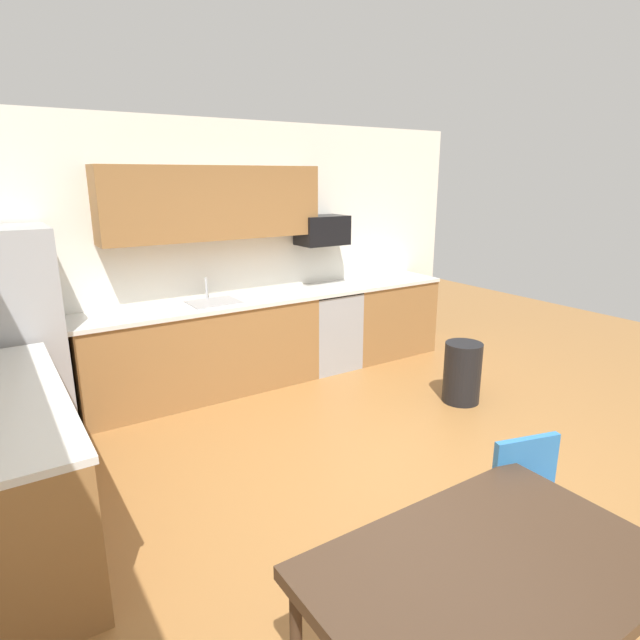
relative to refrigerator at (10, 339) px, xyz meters
name	(u,v)px	position (x,y,z in m)	size (l,w,h in m)	color
ground_plane	(395,483)	(2.18, -2.22, -0.89)	(12.00, 12.00, 0.00)	#9E6B38
wall_back	(235,254)	(2.18, 0.43, 0.46)	(5.80, 0.10, 2.70)	white
cabinet_run_back	(203,352)	(1.63, 0.08, -0.44)	(2.39, 0.60, 0.90)	olive
cabinet_run_back_right	(385,318)	(4.00, 0.08, -0.44)	(1.16, 0.60, 0.90)	olive
cabinet_run_left	(16,473)	(-0.12, -1.42, -0.44)	(0.60, 2.00, 0.90)	olive
countertop_back	(251,300)	(2.18, 0.08, 0.03)	(4.80, 0.64, 0.04)	silver
countertop_left	(3,400)	(-0.12, -1.42, 0.03)	(0.64, 2.00, 0.04)	silver
upper_cabinets_back	(214,203)	(1.88, 0.21, 1.01)	(2.20, 0.34, 0.70)	olive
refrigerator	(10,339)	(0.00, 0.00, 0.00)	(0.76, 0.70, 1.78)	#9EA0A5
oven_range	(327,329)	(3.12, 0.08, -0.43)	(0.60, 0.60, 0.91)	#999BA0
microwave	(322,230)	(3.12, 0.18, 0.68)	(0.54, 0.36, 0.32)	black
sink_basin	(214,309)	(1.77, 0.08, -0.01)	(0.48, 0.40, 0.14)	#A5A8AD
sink_faucet	(206,290)	(1.77, 0.26, 0.15)	(0.02, 0.02, 0.24)	#B2B5BA
dining_table	(491,578)	(1.34, -3.69, -0.22)	(1.40, 0.90, 0.73)	#422D1E
chair_near_table	(536,508)	(2.09, -3.38, -0.38)	(0.49, 0.49, 0.85)	#2D72B7
trash_bin	(462,373)	(3.68, -1.47, -0.59)	(0.36, 0.36, 0.60)	black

